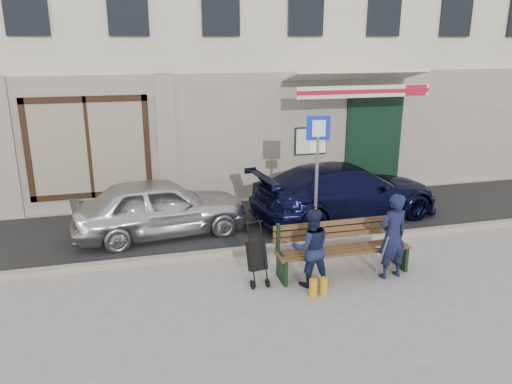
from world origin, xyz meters
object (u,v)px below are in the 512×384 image
object	(u,v)px
car_silver	(160,207)
parking_sign	(317,159)
bench	(340,249)
stroller	(257,257)
car_navy	(346,191)
woman	(311,247)
man	(393,236)

from	to	relation	value
car_silver	parking_sign	distance (m)	3.41
car_silver	bench	world-z (taller)	car_silver
bench	stroller	distance (m)	1.50
bench	stroller	bearing A→B (deg)	178.84
bench	parking_sign	bearing A→B (deg)	84.54
car_navy	stroller	xyz separation A→B (m)	(-2.80, -2.61, -0.17)
parking_sign	woman	xyz separation A→B (m)	(-0.81, -1.89, -1.03)
parking_sign	woman	world-z (taller)	parking_sign
man	parking_sign	bearing A→B (deg)	-80.65
car_silver	car_navy	size ratio (longest dim) A/B	0.82
bench	man	bearing A→B (deg)	-22.98
parking_sign	man	distance (m)	2.27
car_silver	parking_sign	world-z (taller)	parking_sign
car_navy	woman	distance (m)	3.49
car_silver	parking_sign	xyz separation A→B (m)	(3.06, -1.05, 1.08)
stroller	parking_sign	bearing A→B (deg)	33.88
parking_sign	car_silver	bearing A→B (deg)	167.81
man	car_navy	bearing A→B (deg)	-108.22
parking_sign	stroller	xyz separation A→B (m)	(-1.66, -1.60, -1.23)
car_silver	stroller	world-z (taller)	car_silver
car_navy	bench	distance (m)	2.94
stroller	man	bearing A→B (deg)	-19.12
woman	stroller	distance (m)	0.92
car_navy	stroller	distance (m)	3.83
parking_sign	stroller	bearing A→B (deg)	-129.39
car_silver	parking_sign	size ratio (longest dim) A/B	1.42
car_navy	woman	xyz separation A→B (m)	(-1.95, -2.90, 0.03)
parking_sign	stroller	world-z (taller)	parking_sign
car_navy	woman	size ratio (longest dim) A/B	3.28
woman	stroller	world-z (taller)	woman
woman	parking_sign	bearing A→B (deg)	-106.82
man	car_silver	bearing A→B (deg)	-47.84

